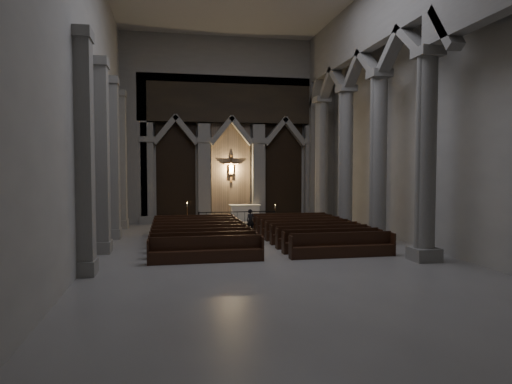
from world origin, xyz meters
TOP-DOWN VIEW (x-y plane):
  - room at (0.00, 0.00)m, footprint 24.00×24.10m
  - sanctuary_wall at (0.00, 11.54)m, footprint 14.00×0.77m
  - right_arcade at (5.50, 1.33)m, footprint 1.00×24.00m
  - left_pilasters at (-6.75, 3.50)m, footprint 0.60×13.00m
  - sanctuary_step at (0.00, 10.60)m, footprint 8.50×2.60m
  - altar at (0.77, 10.87)m, footprint 2.00×0.80m
  - altar_rail at (0.00, 9.02)m, footprint 4.74×0.09m
  - candle_stand_left at (-2.98, 9.68)m, footprint 0.24×0.24m
  - candle_stand_right at (2.39, 9.11)m, footprint 0.22×0.22m
  - pews at (0.00, 2.75)m, footprint 9.73×8.46m
  - worshipper at (0.35, 6.37)m, footprint 0.52×0.40m

SIDE VIEW (x-z plane):
  - sanctuary_step at x=0.00m, z-range 0.00..0.15m
  - pews at x=0.00m, z-range -0.17..0.80m
  - candle_stand_right at x=2.39m, z-range -0.29..0.99m
  - candle_stand_left at x=-2.98m, z-range -0.33..1.12m
  - altar_rail at x=0.00m, z-range 0.15..1.08m
  - worshipper at x=0.35m, z-range 0.00..1.27m
  - altar at x=0.77m, z-range 0.15..1.17m
  - left_pilasters at x=-6.75m, z-range -0.10..7.92m
  - sanctuary_wall at x=0.00m, z-range 0.62..12.62m
  - room at x=0.00m, z-range 1.60..13.60m
  - right_arcade at x=5.50m, z-range 1.83..13.83m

